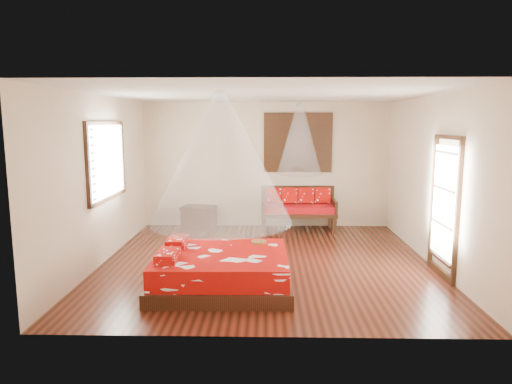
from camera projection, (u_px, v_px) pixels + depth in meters
room at (266, 180)px, 7.54m from camera, size 5.54×5.54×2.84m
bed at (221, 270)px, 6.55m from camera, size 1.97×1.79×0.63m
daybed at (298, 206)px, 10.01m from camera, size 1.62×0.72×0.94m
storage_chest at (199, 217)px, 10.17m from camera, size 0.81×0.65×0.50m
shutter_panel at (298, 143)px, 10.14m from camera, size 1.52×0.06×1.32m
window_left at (107, 161)px, 7.76m from camera, size 0.10×1.74×1.34m
glazed_door at (444, 207)px, 6.94m from camera, size 0.08×1.02×2.16m
wine_tray at (259, 240)px, 7.06m from camera, size 0.24×0.24×0.19m
mosquito_net_main at (221, 159)px, 6.31m from camera, size 2.00×2.00×1.80m
mosquito_net_daybed at (300, 139)px, 9.66m from camera, size 0.95×0.95×1.50m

